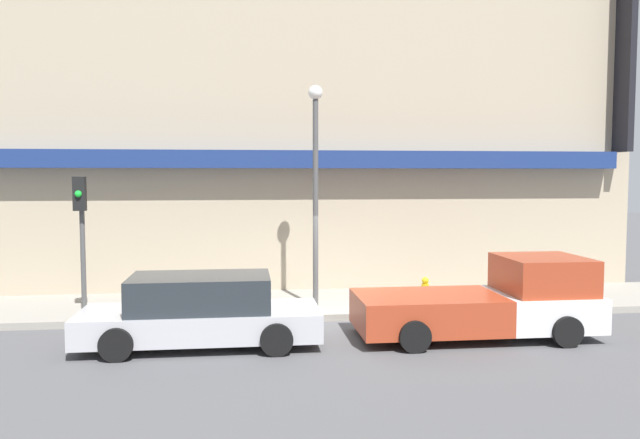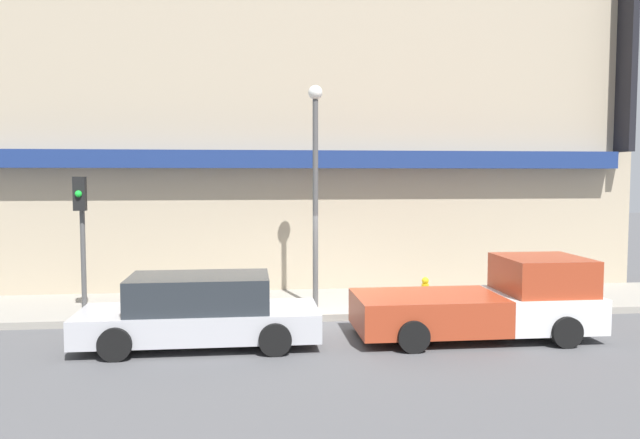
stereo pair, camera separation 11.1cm
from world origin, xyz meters
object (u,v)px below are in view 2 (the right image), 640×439
object	(u,v)px
pickup_truck	(490,302)
fire_hydrant	(425,292)
parked_car	(200,312)
traffic_light	(81,220)
street_lamp	(315,170)

from	to	relation	value
pickup_truck	fire_hydrant	size ratio (longest dim) A/B	6.85
fire_hydrant	parked_car	bearing A→B (deg)	-155.91
parked_car	traffic_light	size ratio (longest dim) A/B	1.48
fire_hydrant	street_lamp	size ratio (longest dim) A/B	0.13
fire_hydrant	traffic_light	world-z (taller)	traffic_light
street_lamp	traffic_light	world-z (taller)	street_lamp
pickup_truck	traffic_light	size ratio (longest dim) A/B	1.56
street_lamp	traffic_light	size ratio (longest dim) A/B	1.69
pickup_truck	fire_hydrant	xyz separation A→B (m)	(-0.74, 2.45, -0.21)
parked_car	fire_hydrant	xyz separation A→B (m)	(5.48, 2.45, -0.17)
pickup_truck	street_lamp	xyz separation A→B (m)	(-3.53, 2.73, 2.90)
parked_car	fire_hydrant	size ratio (longest dim) A/B	6.49
fire_hydrant	street_lamp	world-z (taller)	street_lamp
fire_hydrant	street_lamp	bearing A→B (deg)	174.37
pickup_truck	parked_car	world-z (taller)	pickup_truck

